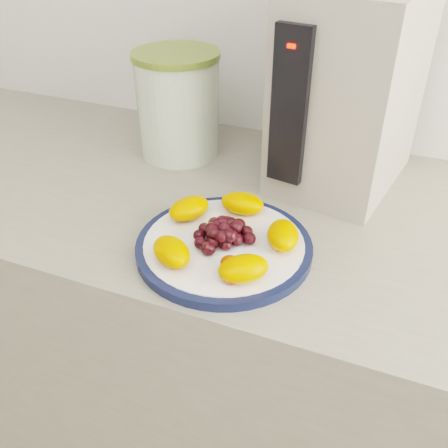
% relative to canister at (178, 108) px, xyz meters
% --- Properties ---
extents(counter, '(3.50, 0.60, 0.90)m').
position_rel_canister_xyz_m(counter, '(0.20, -0.13, -0.55)').
color(counter, gray).
rests_on(counter, floor).
extents(cabinet_face, '(3.48, 0.58, 0.84)m').
position_rel_canister_xyz_m(cabinet_face, '(0.20, -0.13, -0.58)').
color(cabinet_face, '#957D52').
rests_on(cabinet_face, floor).
extents(plate_rim, '(0.27, 0.27, 0.01)m').
position_rel_canister_xyz_m(plate_rim, '(0.21, -0.28, -0.09)').
color(plate_rim, '#121B3D').
rests_on(plate_rim, counter).
extents(plate_face, '(0.25, 0.25, 0.02)m').
position_rel_canister_xyz_m(plate_face, '(0.21, -0.28, -0.09)').
color(plate_face, white).
rests_on(plate_face, counter).
extents(canister, '(0.21, 0.21, 0.20)m').
position_rel_canister_xyz_m(canister, '(0.00, 0.00, 0.00)').
color(canister, '#396112').
rests_on(canister, counter).
extents(canister_lid, '(0.22, 0.22, 0.01)m').
position_rel_canister_xyz_m(canister_lid, '(0.00, 0.00, 0.10)').
color(canister_lid, olive).
rests_on(canister_lid, canister).
extents(appliance_body, '(0.24, 0.30, 0.34)m').
position_rel_canister_xyz_m(appliance_body, '(0.33, 0.02, 0.07)').
color(appliance_body, '#ACA396').
rests_on(appliance_body, counter).
extents(appliance_panel, '(0.06, 0.03, 0.25)m').
position_rel_canister_xyz_m(appliance_panel, '(0.26, -0.12, 0.08)').
color(appliance_panel, black).
rests_on(appliance_panel, appliance_body).
extents(appliance_led, '(0.01, 0.01, 0.01)m').
position_rel_canister_xyz_m(appliance_led, '(0.26, -0.13, 0.18)').
color(appliance_led, '#FF0C05').
rests_on(appliance_led, appliance_panel).
extents(fruit_plate, '(0.23, 0.22, 0.03)m').
position_rel_canister_xyz_m(fruit_plate, '(0.22, -0.28, -0.06)').
color(fruit_plate, '#FE7B00').
rests_on(fruit_plate, plate_face).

